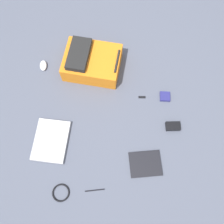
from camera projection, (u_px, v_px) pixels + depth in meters
The scene contains 10 objects.
ground_plane at pixel (106, 118), 1.98m from camera, with size 4.19×4.19×0.00m, color #4C5160.
backpack at pixel (91, 62), 2.05m from camera, with size 0.35×0.46×0.20m.
laptop at pixel (51, 141), 1.90m from camera, with size 0.33×0.25×0.03m.
book_manual at pixel (145, 164), 1.84m from camera, with size 0.23×0.27×0.02m.
computer_mouse at pixel (43, 66), 2.12m from camera, with size 0.06×0.10×0.03m, color silver.
cable_coil at pixel (61, 193), 1.78m from camera, with size 0.12×0.12×0.01m, color black.
power_brick at pixel (173, 126), 1.94m from camera, with size 0.07×0.11×0.03m, color black.
pen_black at pixel (95, 190), 1.78m from camera, with size 0.01×0.01×0.14m, color black.
earbud_pouch at pixel (165, 96), 2.03m from camera, with size 0.08×0.08×0.02m, color navy.
usb_stick at pixel (142, 97), 2.03m from camera, with size 0.02×0.06×0.01m, color black.
Camera 1 is at (0.63, 0.13, 1.87)m, focal length 40.78 mm.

